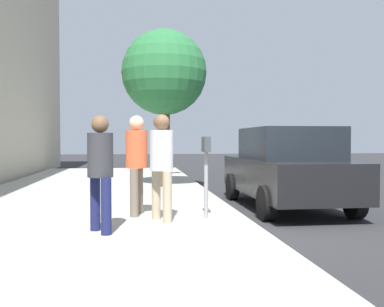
% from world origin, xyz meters
% --- Properties ---
extents(ground_plane, '(80.00, 80.00, 0.00)m').
position_xyz_m(ground_plane, '(0.00, 0.00, 0.00)').
color(ground_plane, '#2B2B2D').
rests_on(ground_plane, ground).
extents(sidewalk_slab, '(28.00, 6.00, 0.15)m').
position_xyz_m(sidewalk_slab, '(0.00, 3.00, 0.07)').
color(sidewalk_slab, '#A8A59E').
rests_on(sidewalk_slab, ground_plane).
extents(parking_meter, '(0.36, 0.12, 1.41)m').
position_xyz_m(parking_meter, '(0.04, 0.73, 1.17)').
color(parking_meter, gray).
rests_on(parking_meter, sidewalk_slab).
extents(pedestrian_at_meter, '(0.50, 0.39, 1.78)m').
position_xyz_m(pedestrian_at_meter, '(-0.11, 1.50, 1.20)').
color(pedestrian_at_meter, tan).
rests_on(pedestrian_at_meter, sidewalk_slab).
extents(pedestrian_bystander, '(0.47, 0.37, 1.71)m').
position_xyz_m(pedestrian_bystander, '(-0.91, 2.44, 1.15)').
color(pedestrian_bystander, '#191E4C').
rests_on(pedestrian_bystander, sidewalk_slab).
extents(parking_officer, '(0.53, 0.39, 1.79)m').
position_xyz_m(parking_officer, '(0.53, 1.91, 1.21)').
color(parking_officer, '#726656').
rests_on(parking_officer, sidewalk_slab).
extents(parked_sedan_near, '(4.40, 1.97, 1.77)m').
position_xyz_m(parked_sedan_near, '(1.83, -1.35, 0.89)').
color(parked_sedan_near, black).
rests_on(parked_sedan_near, ground_plane).
extents(street_tree, '(2.47, 2.47, 4.56)m').
position_xyz_m(street_tree, '(5.32, 1.10, 3.44)').
color(street_tree, brown).
rests_on(street_tree, sidewalk_slab).
extents(traffic_signal, '(0.24, 0.44, 3.60)m').
position_xyz_m(traffic_signal, '(8.63, 0.69, 2.58)').
color(traffic_signal, black).
rests_on(traffic_signal, sidewalk_slab).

